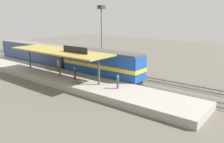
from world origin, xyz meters
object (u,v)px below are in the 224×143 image
(platform_bench, at_px, (79,80))
(person_boarding, at_px, (75,72))
(light_mast, at_px, (102,23))
(freight_car, at_px, (93,58))
(person_walking, at_px, (118,81))
(passenger_carriage_single, at_px, (35,53))
(locomotive, at_px, (101,64))
(person_waiting, at_px, (58,65))

(platform_bench, distance_m, person_boarding, 2.63)
(person_boarding, bearing_deg, light_mast, 24.31)
(freight_car, relative_size, person_walking, 7.02)
(freight_car, distance_m, person_boarding, 10.54)
(platform_bench, bearing_deg, freight_car, 34.38)
(passenger_carriage_single, height_order, person_boarding, passenger_carriage_single)
(locomotive, xyz_separation_m, person_boarding, (-4.65, 1.04, -0.56))
(locomotive, relative_size, freight_car, 1.20)
(passenger_carriage_single, height_order, freight_car, passenger_carriage_single)
(person_walking, xyz_separation_m, person_boarding, (-0.21, 7.58, 0.00))
(platform_bench, distance_m, freight_car, 12.86)
(light_mast, bearing_deg, freight_car, -169.98)
(freight_car, relative_size, light_mast, 1.03)
(passenger_carriage_single, xyz_separation_m, freight_car, (4.60, -11.90, -0.34))
(freight_car, bearing_deg, passenger_carriage_single, 111.13)
(light_mast, bearing_deg, person_waiting, 179.25)
(platform_bench, relative_size, person_waiting, 0.99)
(person_walking, distance_m, person_boarding, 7.58)
(light_mast, bearing_deg, person_boarding, -155.69)
(platform_bench, height_order, passenger_carriage_single, passenger_carriage_single)
(platform_bench, xyz_separation_m, passenger_carriage_single, (6.00, 19.15, 0.97))
(person_waiting, xyz_separation_m, person_walking, (-1.42, -13.34, 0.00))
(passenger_carriage_single, bearing_deg, person_waiting, -105.09)
(locomotive, relative_size, person_walking, 8.44)
(person_walking, bearing_deg, freight_car, 54.42)
(locomotive, bearing_deg, person_boarding, 167.35)
(locomotive, bearing_deg, platform_bench, -169.13)
(freight_car, bearing_deg, person_walking, -125.58)
(locomotive, relative_size, passenger_carriage_single, 0.72)
(freight_car, relative_size, person_waiting, 7.02)
(platform_bench, bearing_deg, person_boarding, 58.39)
(passenger_carriage_single, distance_m, freight_car, 12.76)
(platform_bench, xyz_separation_m, freight_car, (10.60, 7.25, 0.63))
(locomotive, distance_m, freight_car, 7.65)
(freight_car, xyz_separation_m, person_waiting, (-7.62, 0.71, -0.12))
(platform_bench, relative_size, light_mast, 0.15)
(platform_bench, height_order, person_waiting, person_waiting)
(freight_car, distance_m, person_walking, 15.53)
(person_boarding, bearing_deg, platform_bench, -121.61)
(platform_bench, relative_size, person_boarding, 0.99)
(light_mast, bearing_deg, passenger_carriage_single, 124.53)
(passenger_carriage_single, relative_size, freight_car, 1.67)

